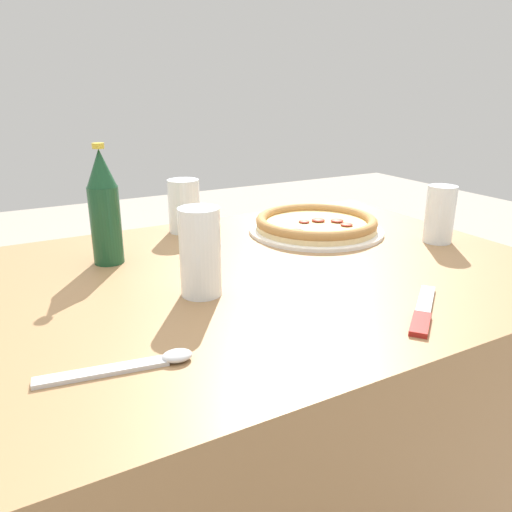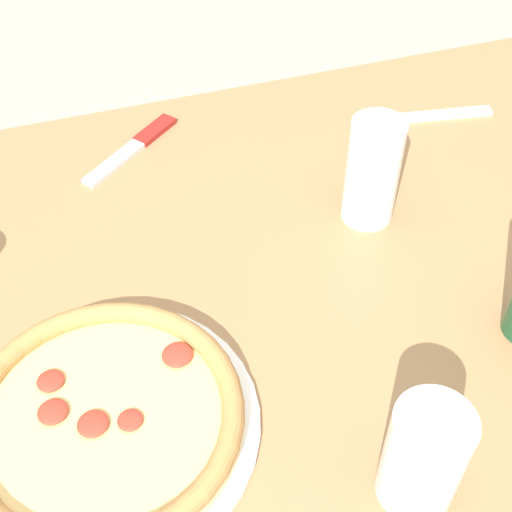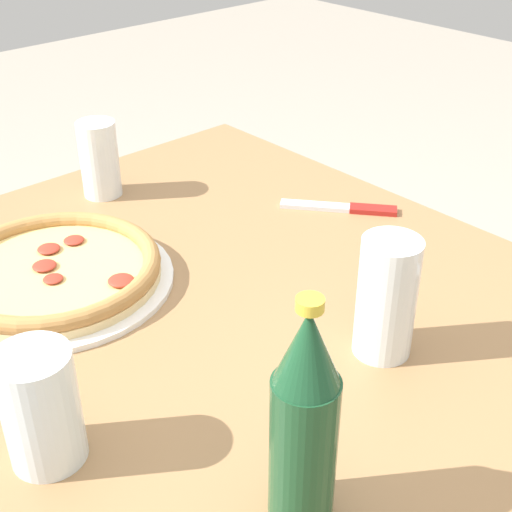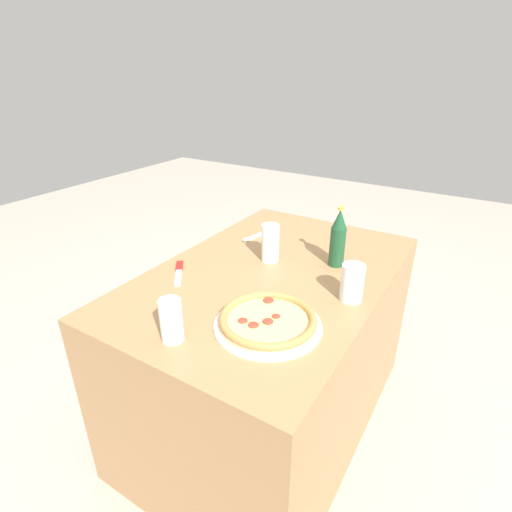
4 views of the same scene
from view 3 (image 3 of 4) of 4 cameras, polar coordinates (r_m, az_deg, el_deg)
The scene contains 6 objects.
pizza_salami at distance 0.98m, azimuth -15.87°, elevation -1.22°, with size 0.32×0.32×0.04m.
glass_orange_juice at distance 0.71m, azimuth -16.75°, elevation -11.92°, with size 0.07×0.07×0.12m.
glass_mango_juice at distance 1.20m, azimuth -12.39°, elevation 7.32°, with size 0.06×0.06×0.13m.
glass_red_wine at distance 0.82m, azimuth 10.36°, elevation -3.73°, with size 0.07×0.07×0.15m.
beer_bottle at distance 0.60m, azimuth 3.89°, elevation -13.04°, with size 0.06×0.06×0.23m.
knife at distance 1.15m, azimuth 7.05°, elevation 3.84°, with size 0.16×0.13×0.01m.
Camera 3 is at (0.47, -0.50, 1.24)m, focal length 50.00 mm.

